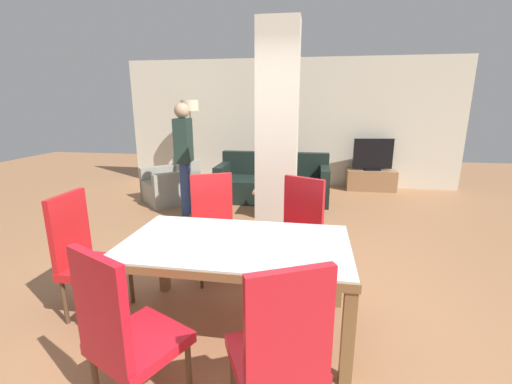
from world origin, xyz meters
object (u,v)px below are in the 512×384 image
(dining_chair_far_right, at_px, (297,229))
(tv_screen, at_px, (373,155))
(armchair, at_px, (172,187))
(bottle, at_px, (271,181))
(dining_chair_near_right, at_px, (280,349))
(dining_chair_near_left, at_px, (124,331))
(dining_table, at_px, (236,258))
(coffee_table, at_px, (273,202))
(standing_person, at_px, (184,151))
(dining_chair_far_left, at_px, (214,223))
(tv_stand, at_px, (371,180))
(sofa, at_px, (273,184))
(dining_chair_head_left, at_px, (85,252))
(floor_lamp, at_px, (190,114))

(dining_chair_far_right, distance_m, tv_screen, 4.29)
(dining_chair_far_right, height_order, armchair, dining_chair_far_right)
(armchair, distance_m, bottle, 1.95)
(dining_chair_near_right, xyz_separation_m, dining_chair_near_left, (-0.87, -0.00, 0.00))
(dining_table, distance_m, coffee_table, 2.94)
(dining_chair_near_left, distance_m, standing_person, 3.84)
(dining_chair_far_left, bearing_deg, tv_stand, -145.03)
(sofa, xyz_separation_m, armchair, (-1.84, -0.42, -0.01))
(dining_chair_far_left, xyz_separation_m, coffee_table, (0.39, 2.04, -0.34))
(dining_chair_head_left, distance_m, floor_lamp, 4.83)
(tv_screen, relative_size, standing_person, 0.45)
(dining_chair_far_right, distance_m, sofa, 3.07)
(dining_chair_far_right, bearing_deg, bottle, -49.42)
(dining_chair_head_left, bearing_deg, sofa, 163.44)
(dining_chair_near_right, bearing_deg, dining_chair_far_left, 90.27)
(dining_chair_near_left, relative_size, bottle, 3.89)
(tv_screen, bearing_deg, dining_chair_head_left, 49.59)
(armchair, height_order, tv_screen, tv_screen)
(dining_chair_head_left, bearing_deg, dining_table, 90.00)
(coffee_table, bearing_deg, dining_table, -89.11)
(dining_chair_near_left, xyz_separation_m, sofa, (0.27, 4.76, -0.27))
(armchair, bearing_deg, bottle, -145.43)
(sofa, bearing_deg, dining_chair_near_left, 86.75)
(floor_lamp, bearing_deg, tv_stand, 3.92)
(dining_table, relative_size, dining_chair_far_left, 1.63)
(tv_stand, xyz_separation_m, standing_person, (-3.25, -2.16, 0.83))
(tv_screen, xyz_separation_m, floor_lamp, (-3.82, -0.26, 0.82))
(bottle, bearing_deg, tv_stand, 44.90)
(dining_chair_far_left, bearing_deg, dining_table, 90.00)
(dining_chair_near_left, height_order, bottle, dining_chair_near_left)
(coffee_table, xyz_separation_m, floor_lamp, (-1.99, 1.75, 1.34))
(dining_chair_head_left, bearing_deg, dining_chair_near_right, 62.77)
(dining_chair_head_left, xyz_separation_m, dining_chair_near_left, (0.88, -0.90, 0.00))
(dining_chair_near_right, distance_m, sofa, 4.80)
(tv_screen, bearing_deg, dining_chair_far_left, 53.01)
(floor_lamp, bearing_deg, coffee_table, -41.37)
(armchair, bearing_deg, dining_table, 166.36)
(bottle, bearing_deg, standing_person, -168.44)
(tv_screen, bearing_deg, armchair, 13.23)
(tv_stand, relative_size, standing_person, 0.56)
(dining_table, xyz_separation_m, sofa, (-0.16, 3.86, -0.32))
(tv_screen, height_order, standing_person, standing_person)
(dining_chair_near_right, relative_size, tv_stand, 1.08)
(tv_stand, height_order, tv_screen, tv_screen)
(sofa, xyz_separation_m, floor_lamp, (-1.87, 0.81, 1.27))
(dining_table, bearing_deg, floor_lamp, 113.56)
(bottle, bearing_deg, dining_chair_near_right, -82.27)
(dining_chair_near_left, distance_m, tv_screen, 6.24)
(dining_chair_head_left, distance_m, dining_chair_far_right, 1.94)
(dining_table, distance_m, sofa, 3.87)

